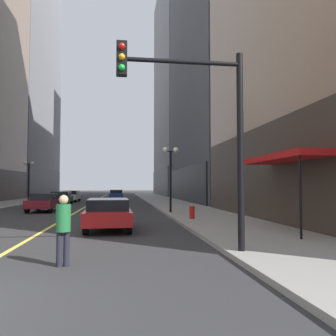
{
  "coord_description": "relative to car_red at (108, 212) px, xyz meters",
  "views": [
    {
      "loc": [
        3.23,
        -5.43,
        1.88
      ],
      "look_at": [
        7.13,
        23.5,
        3.4
      ],
      "focal_mm": 36.59,
      "sensor_mm": 36.0,
      "label": 1
    }
  ],
  "objects": [
    {
      "name": "ground_plane",
      "position": [
        -2.64,
        25.29,
        -0.72
      ],
      "size": [
        200.0,
        200.0,
        0.0
      ],
      "primitive_type": "plane",
      "color": "#2D2D30"
    },
    {
      "name": "car_maroon",
      "position": [
        -5.02,
        10.9,
        -0.01
      ],
      "size": [
        1.92,
        4.06,
        1.32
      ],
      "color": "maroon",
      "rests_on": "ground"
    },
    {
      "name": "building_left_far",
      "position": [
        -19.14,
        50.29,
        25.71
      ],
      "size": [
        12.2,
        26.0,
        53.04
      ],
      "color": "gray",
      "rests_on": "ground"
    },
    {
      "name": "street_lamp_left_far",
      "position": [
        -9.04,
        22.0,
        2.53
      ],
      "size": [
        1.06,
        0.36,
        4.43
      ],
      "color": "black",
      "rests_on": "ground"
    },
    {
      "name": "pedestrian_in_green_parka",
      "position": [
        -0.77,
        -6.81,
        0.25
      ],
      "size": [
        0.43,
        0.43,
        1.66
      ],
      "color": "black",
      "rests_on": "ground"
    },
    {
      "name": "car_red",
      "position": [
        0.0,
        0.0,
        0.0
      ],
      "size": [
        2.04,
        4.84,
        1.32
      ],
      "color": "#B21919",
      "rests_on": "ground"
    },
    {
      "name": "storefront_awning_right",
      "position": [
        7.05,
        -2.22,
        2.26
      ],
      "size": [
        1.6,
        5.19,
        3.12
      ],
      "color": "#B21414",
      "rests_on": "ground"
    },
    {
      "name": "car_blue",
      "position": [
        -0.18,
        33.7,
        -0.0
      ],
      "size": [
        1.91,
        4.45,
        1.32
      ],
      "color": "navy",
      "rests_on": "ground"
    },
    {
      "name": "sidewalk_right",
      "position": [
        5.61,
        25.29,
        -0.65
      ],
      "size": [
        4.5,
        78.0,
        0.15
      ],
      "primitive_type": "cube",
      "color": "gray",
      "rests_on": "ground"
    },
    {
      "name": "traffic_light_near_right",
      "position": [
        2.71,
        -6.28,
        3.02
      ],
      "size": [
        3.43,
        0.35,
        5.65
      ],
      "color": "black",
      "rests_on": "ground"
    },
    {
      "name": "car_green",
      "position": [
        -5.36,
        19.72,
        -0.0
      ],
      "size": [
        1.85,
        4.28,
        1.32
      ],
      "color": "#196038",
      "rests_on": "ground"
    },
    {
      "name": "building_right_far",
      "position": [
        15.13,
        50.29,
        20.53
      ],
      "size": [
        14.75,
        26.0,
        42.65
      ],
      "color": "gray",
      "rests_on": "ground"
    },
    {
      "name": "street_lamp_right_mid",
      "position": [
        3.76,
        7.13,
        2.53
      ],
      "size": [
        1.06,
        0.36,
        4.43
      ],
      "color": "black",
      "rests_on": "ground"
    },
    {
      "name": "car_white",
      "position": [
        -5.38,
        26.79,
        -0.0
      ],
      "size": [
        1.78,
        4.8,
        1.32
      ],
      "color": "silver",
      "rests_on": "ground"
    },
    {
      "name": "sidewalk_left",
      "position": [
        -10.89,
        25.29,
        -0.65
      ],
      "size": [
        4.5,
        78.0,
        0.15
      ],
      "primitive_type": "cube",
      "color": "gray",
      "rests_on": "ground"
    },
    {
      "name": "fire_hydrant_right",
      "position": [
        4.26,
        2.64,
        -0.32
      ],
      "size": [
        0.28,
        0.28,
        0.8
      ],
      "primitive_type": "cylinder",
      "color": "red",
      "rests_on": "ground"
    },
    {
      "name": "lane_centre_stripe",
      "position": [
        -2.64,
        25.29,
        -0.72
      ],
      "size": [
        0.16,
        70.0,
        0.01
      ],
      "primitive_type": "cube",
      "color": "#E5D64C",
      "rests_on": "ground"
    },
    {
      "name": "building_right_mid",
      "position": [
        14.65,
        24.79,
        15.9
      ],
      "size": [
        13.8,
        24.0,
        33.36
      ],
      "color": "#4C515B",
      "rests_on": "ground"
    }
  ]
}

